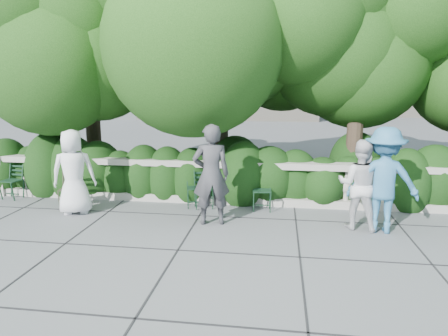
# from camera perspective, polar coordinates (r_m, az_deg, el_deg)

# --- Properties ---
(ground) EXTENTS (90.00, 90.00, 0.00)m
(ground) POSITION_cam_1_polar(r_m,az_deg,el_deg) (7.63, -1.05, -8.92)
(ground) COLOR #5B5D63
(ground) RESTS_ON ground
(balustrade) EXTENTS (12.00, 0.44, 1.00)m
(balustrade) POSITION_cam_1_polar(r_m,az_deg,el_deg) (9.19, 0.69, -2.12)
(balustrade) COLOR #9E998E
(balustrade) RESTS_ON ground
(shrub_hedge) EXTENTS (15.00, 2.60, 1.70)m
(shrub_hedge) POSITION_cam_1_polar(r_m,az_deg,el_deg) (10.46, 1.51, -3.14)
(shrub_hedge) COLOR black
(shrub_hedge) RESTS_ON ground
(tree_canopy) EXTENTS (15.04, 6.52, 6.78)m
(tree_canopy) POSITION_cam_1_polar(r_m,az_deg,el_deg) (10.32, 5.77, 18.78)
(tree_canopy) COLOR #3F3023
(tree_canopy) RESTS_ON ground
(chair_a) EXTENTS (0.50, 0.54, 0.84)m
(chair_a) POSITION_cam_1_polar(r_m,az_deg,el_deg) (10.83, -28.42, -4.07)
(chair_a) COLOR black
(chair_a) RESTS_ON ground
(chair_b) EXTENTS (0.56, 0.59, 0.84)m
(chair_b) POSITION_cam_1_polar(r_m,az_deg,el_deg) (8.84, -2.79, -5.98)
(chair_b) COLOR black
(chair_b) RESTS_ON ground
(chair_d) EXTENTS (0.54, 0.57, 0.84)m
(chair_d) POSITION_cam_1_polar(r_m,az_deg,el_deg) (8.91, -3.97, -5.85)
(chair_d) COLOR black
(chair_d) RESTS_ON ground
(chair_e) EXTENTS (0.48, 0.51, 0.84)m
(chair_e) POSITION_cam_1_polar(r_m,az_deg,el_deg) (8.69, 5.41, -6.33)
(chair_e) COLOR black
(chair_e) RESTS_ON ground
(chair_weathered) EXTENTS (0.52, 0.55, 0.84)m
(chair_weathered) POSITION_cam_1_polar(r_m,az_deg,el_deg) (9.43, -21.28, -5.65)
(chair_weathered) COLOR black
(chair_weathered) RESTS_ON ground
(person_businessman) EXTENTS (1.02, 0.83, 1.80)m
(person_businessman) POSITION_cam_1_polar(r_m,az_deg,el_deg) (8.95, -20.69, -0.55)
(person_businessman) COLOR white
(person_businessman) RESTS_ON ground
(person_woman_grey) EXTENTS (0.81, 0.63, 1.98)m
(person_woman_grey) POSITION_cam_1_polar(r_m,az_deg,el_deg) (7.72, -1.85, -0.98)
(person_woman_grey) COLOR #3C3B40
(person_woman_grey) RESTS_ON ground
(person_casual_man) EXTENTS (0.99, 0.87, 1.71)m
(person_casual_man) POSITION_cam_1_polar(r_m,az_deg,el_deg) (7.94, 18.84, -2.26)
(person_casual_man) COLOR silver
(person_casual_man) RESTS_ON ground
(person_older_blue) EXTENTS (1.34, 0.87, 1.96)m
(person_older_blue) POSITION_cam_1_polar(r_m,az_deg,el_deg) (7.89, 21.83, -1.63)
(person_older_blue) COLOR teal
(person_older_blue) RESTS_ON ground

